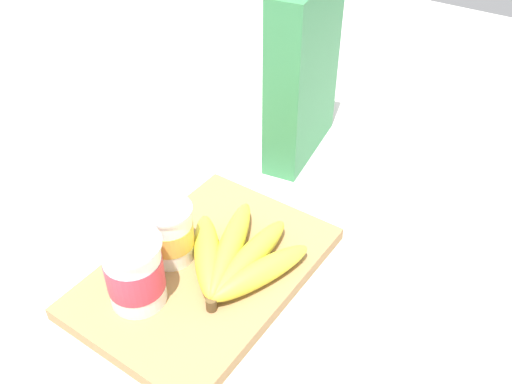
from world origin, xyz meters
name	(u,v)px	position (x,y,z in m)	size (l,w,h in m)	color
ground_plane	(207,276)	(0.00, 0.00, 0.00)	(2.40, 2.40, 0.00)	silver
cutting_board	(206,271)	(0.00, 0.00, 0.01)	(0.34, 0.24, 0.02)	#A37A4C
cereal_box	(303,73)	(0.34, 0.06, 0.15)	(0.20, 0.06, 0.30)	#38844C
yogurt_cup_front	(135,272)	(-0.09, 0.03, 0.07)	(0.08, 0.08, 0.10)	white
yogurt_cup_back	(169,233)	(-0.01, 0.05, 0.06)	(0.07, 0.07, 0.08)	white
banana_bunch	(236,257)	(0.02, -0.03, 0.04)	(0.19, 0.18, 0.04)	yellow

